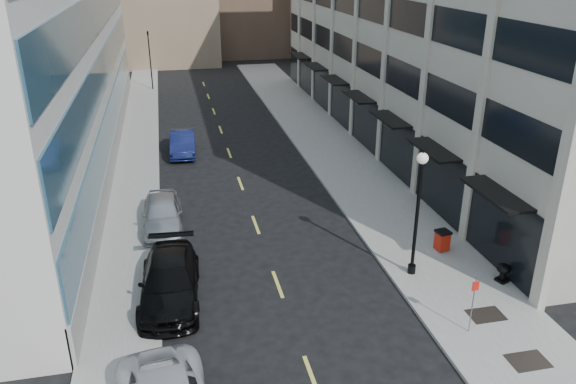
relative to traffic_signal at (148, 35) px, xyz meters
name	(u,v)px	position (x,y,z in m)	size (l,w,h in m)	color
sidewalk_right	(354,173)	(13.00, -28.00, -5.64)	(5.00, 80.00, 0.15)	gray
sidewalk_left	(134,191)	(-1.00, -28.00, -5.64)	(3.00, 80.00, 0.15)	gray
building_right	(451,18)	(22.44, -21.01, 3.28)	(15.30, 46.50, 18.25)	beige
grate_mid	(528,361)	(13.10, -47.00, -5.56)	(1.40, 1.00, 0.01)	black
grate_far	(486,315)	(13.10, -44.20, -5.56)	(1.40, 1.00, 0.01)	black
road_centerline	(247,202)	(5.50, -31.00, -5.71)	(0.15, 68.20, 0.01)	#D8CC4C
traffic_signal	(148,35)	(0.00, 0.00, 0.00)	(0.66, 0.66, 6.98)	black
car_black_pickup	(170,281)	(0.91, -40.15, -4.86)	(2.41, 5.93, 1.72)	black
car_silver_sedan	(163,213)	(0.70, -33.36, -4.86)	(2.04, 5.06, 1.72)	#9CA1A5
car_blue_sedan	(183,143)	(2.25, -21.41, -4.90)	(1.73, 4.96, 1.63)	#151D4E
trash_bin	(442,240)	(13.80, -38.91, -5.02)	(0.72, 0.75, 1.03)	#B21C0B
lamppost	(418,203)	(11.52, -40.57, -2.15)	(0.48, 0.48, 5.83)	black
sign_post	(474,297)	(11.90, -45.01, -4.04)	(0.28, 0.07, 2.36)	slate
urn_planter	(503,271)	(15.10, -42.08, -5.05)	(0.62, 0.62, 0.86)	black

